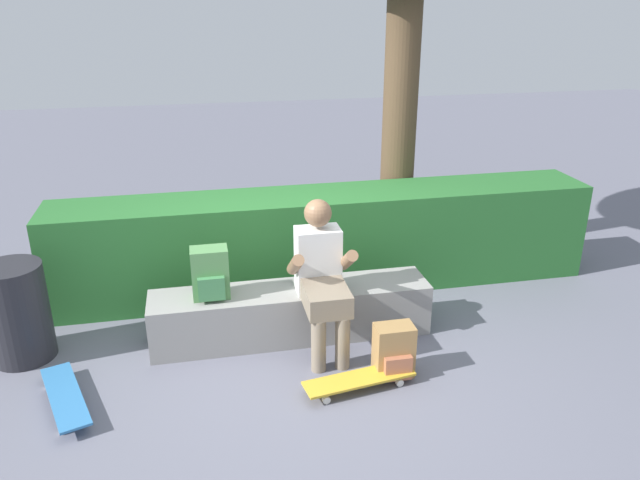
{
  "coord_description": "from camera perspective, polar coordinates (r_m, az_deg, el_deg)",
  "views": [
    {
      "loc": [
        -0.67,
        -3.93,
        2.6
      ],
      "look_at": [
        0.26,
        0.48,
        0.78
      ],
      "focal_mm": 34.48,
      "sensor_mm": 36.0,
      "label": 1
    }
  ],
  "objects": [
    {
      "name": "ground_plane",
      "position": [
        4.76,
        -1.87,
        -11.14
      ],
      "size": [
        24.0,
        24.0,
        0.0
      ],
      "primitive_type": "plane",
      "color": "slate"
    },
    {
      "name": "bench_main",
      "position": [
        4.98,
        -2.67,
        -6.74
      ],
      "size": [
        2.22,
        0.44,
        0.42
      ],
      "color": "gray",
      "rests_on": "ground"
    },
    {
      "name": "person_skater",
      "position": [
        4.64,
        0.16,
        -3.21
      ],
      "size": [
        0.49,
        0.62,
        1.17
      ],
      "color": "white",
      "rests_on": "ground"
    },
    {
      "name": "skateboard_near_person",
      "position": [
        4.44,
        3.67,
        -12.78
      ],
      "size": [
        0.82,
        0.32,
        0.09
      ],
      "color": "gold",
      "rests_on": "ground"
    },
    {
      "name": "skateboard_beside_bench",
      "position": [
        4.6,
        -22.58,
        -13.25
      ],
      "size": [
        0.45,
        0.82,
        0.09
      ],
      "color": "teal",
      "rests_on": "ground"
    },
    {
      "name": "backpack_on_bench",
      "position": [
        4.74,
        -10.15,
        -3.13
      ],
      "size": [
        0.28,
        0.23,
        0.4
      ],
      "color": "#51894C",
      "rests_on": "bench_main"
    },
    {
      "name": "backpack_on_ground",
      "position": [
        4.53,
        6.88,
        -10.26
      ],
      "size": [
        0.28,
        0.23,
        0.4
      ],
      "color": "#A37A47",
      "rests_on": "ground"
    },
    {
      "name": "hedge_row",
      "position": [
        5.73,
        0.64,
        -0.01
      ],
      "size": [
        4.96,
        0.65,
        0.91
      ],
      "color": "#28672C",
      "rests_on": "ground"
    },
    {
      "name": "trash_bin",
      "position": [
        5.14,
        -26.27,
        -6.06
      ],
      "size": [
        0.46,
        0.46,
        0.76
      ],
      "color": "#232328",
      "rests_on": "ground"
    }
  ]
}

